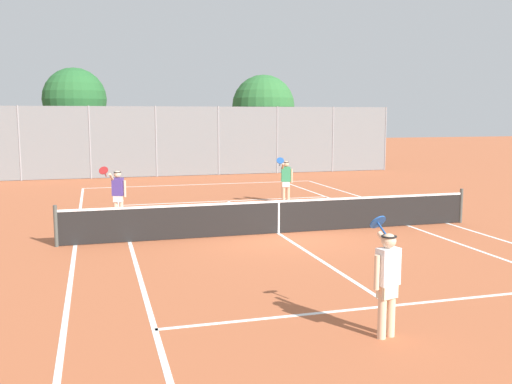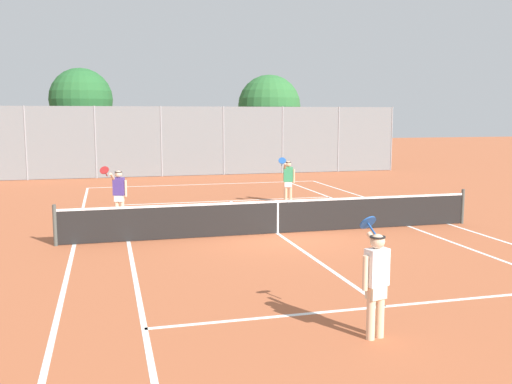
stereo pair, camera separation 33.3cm
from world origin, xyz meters
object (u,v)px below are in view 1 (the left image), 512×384
(tree_behind_left, at_px, (77,101))
(tree_behind_right, at_px, (261,109))
(player_far_left, at_px, (118,192))
(player_near_side, at_px, (387,277))
(player_far_right, at_px, (286,179))
(loose_tennis_ball_0, at_px, (344,199))
(tennis_net, at_px, (279,216))

(tree_behind_left, distance_m, tree_behind_right, 11.13)
(player_far_left, bearing_deg, tree_behind_right, 60.04)
(player_near_side, distance_m, tree_behind_left, 27.49)
(player_far_right, xyz_separation_m, tree_behind_left, (-7.82, 13.93, 3.17))
(loose_tennis_ball_0, bearing_deg, tree_behind_right, 86.95)
(player_far_left, bearing_deg, tennis_net, -36.34)
(loose_tennis_ball_0, bearing_deg, tree_behind_left, 127.05)
(loose_tennis_ball_0, bearing_deg, tennis_net, -129.53)
(player_far_left, height_order, tree_behind_left, tree_behind_left)
(player_far_left, xyz_separation_m, tree_behind_left, (-1.53, 16.06, 3.17))
(player_far_right, relative_size, tree_behind_left, 0.30)
(player_far_left, relative_size, player_far_right, 1.00)
(tennis_net, relative_size, player_far_left, 6.76)
(player_far_right, bearing_deg, player_near_side, -102.27)
(loose_tennis_ball_0, xyz_separation_m, tree_behind_left, (-10.35, 13.71, 4.07))
(tennis_net, xyz_separation_m, loose_tennis_ball_0, (4.54, 5.50, -0.48))
(tree_behind_left, relative_size, tree_behind_right, 1.03)
(tennis_net, relative_size, player_far_right, 6.76)
(tennis_net, bearing_deg, tree_behind_left, 106.82)
(player_near_side, height_order, player_far_right, same)
(tennis_net, relative_size, loose_tennis_ball_0, 181.82)
(tennis_net, relative_size, player_near_side, 6.76)
(tree_behind_right, bearing_deg, player_near_side, -102.55)
(player_near_side, bearing_deg, tree_behind_left, 100.56)
(player_far_left, xyz_separation_m, tree_behind_right, (9.58, 16.62, 2.79))
(player_near_side, xyz_separation_m, player_far_right, (2.81, 12.92, 0.00))
(tennis_net, height_order, player_far_left, player_far_left)
(tree_behind_left, bearing_deg, tree_behind_right, 2.87)
(player_near_side, height_order, player_far_left, same)
(player_far_right, distance_m, tree_behind_left, 16.28)
(tennis_net, height_order, tree_behind_left, tree_behind_left)
(player_far_right, xyz_separation_m, tree_behind_right, (3.29, 14.49, 2.79))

